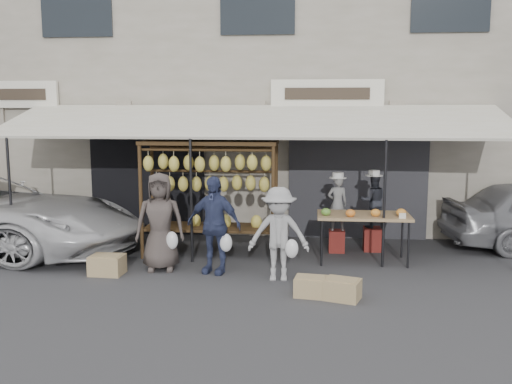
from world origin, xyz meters
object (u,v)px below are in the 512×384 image
banana_rack (209,176)px  crate_near_b (342,289)px  customer_left (160,222)px  crate_far (107,265)px  vendor_right (373,201)px  crate_near_a (311,287)px  customer_mid (214,225)px  customer_right (279,234)px  vendor_left (337,203)px  produce_table (364,217)px

banana_rack → crate_near_b: bearing=-43.7°
customer_left → crate_near_b: 3.46m
customer_left → crate_far: customer_left is taller
crate_near_b → banana_rack: bearing=136.3°
vendor_right → crate_near_a: (-1.21, -2.93, -0.87)m
customer_left → customer_mid: customer_left is taller
customer_mid → crate_near_a: size_ratio=3.48×
customer_right → customer_left: bearing=168.0°
customer_right → crate_near_b: bearing=-43.2°
customer_left → crate_far: size_ratio=3.12×
vendor_left → crate_near_a: bearing=73.1°
vendor_right → crate_near_a: bearing=60.8°
crate_near_a → crate_near_b: (0.47, -0.11, 0.01)m
vendor_left → crate_near_a: (-0.50, -2.76, -0.83)m
produce_table → customer_left: (-3.61, -0.87, 0.00)m
banana_rack → vendor_left: (2.46, 0.54, -0.59)m
vendor_left → crate_near_a: vendor_left is taller
customer_left → customer_right: (2.12, -0.38, -0.09)m
vendor_left → banana_rack: bearing=5.6°
vendor_right → crate_far: 5.25m
vendor_right → vendor_left: bearing=6.5°
banana_rack → customer_left: bearing=-123.4°
produce_table → customer_mid: (-2.64, -0.95, -0.01)m
produce_table → vendor_right: size_ratio=1.58×
vendor_right → customer_right: customer_right is taller
produce_table → vendor_right: (0.26, 0.89, 0.15)m
crate_near_a → vendor_left: bearing=79.8°
banana_rack → crate_near_a: banana_rack is taller
vendor_right → customer_left: customer_left is taller
banana_rack → customer_right: 2.17m
vendor_left → vendor_right: vendor_right is taller
crate_near_b → crate_far: 4.08m
vendor_right → crate_far: (-4.72, -2.14, -0.85)m
customer_mid → crate_far: size_ratio=3.05×
produce_table → crate_far: (-4.46, -1.25, -0.70)m
vendor_right → crate_near_a: vendor_right is taller
vendor_right → customer_left: (-3.87, -1.76, -0.15)m
customer_left → crate_near_a: size_ratio=3.56×
customer_mid → customer_right: size_ratio=1.09×
customer_right → crate_far: 3.03m
banana_rack → crate_far: banana_rack is taller
banana_rack → crate_near_a: size_ratio=5.33×
banana_rack → produce_table: bearing=-3.5°
banana_rack → customer_mid: (0.27, -1.13, -0.72)m
vendor_right → customer_left: size_ratio=0.62×
crate_near_a → crate_far: bearing=167.3°
vendor_left → customer_mid: bearing=30.6°
customer_right → crate_far: (-2.96, 0.01, -0.62)m
customer_right → crate_far: bearing=178.1°
produce_table → crate_near_a: size_ratio=3.49×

